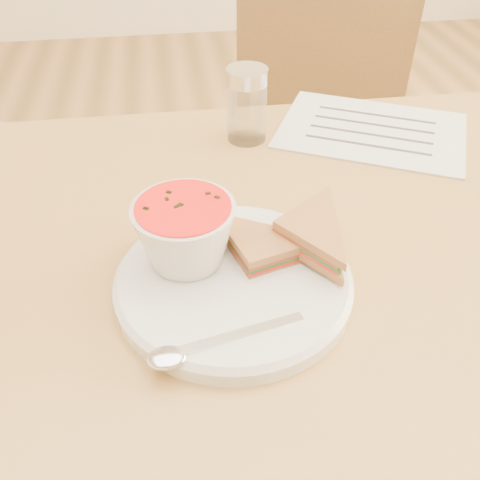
{
  "coord_description": "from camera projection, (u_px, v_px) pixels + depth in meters",
  "views": [
    {
      "loc": [
        -0.17,
        -0.49,
        1.16
      ],
      "look_at": [
        -0.11,
        -0.06,
        0.8
      ],
      "focal_mm": 40.0,
      "sensor_mm": 36.0,
      "label": 1
    }
  ],
  "objects": [
    {
      "name": "spoon",
      "position": [
        223.0,
        340.0,
        0.49
      ],
      "size": [
        0.19,
        0.08,
        0.01
      ],
      "primitive_type": null,
      "rotation": [
        0.0,
        0.0,
        0.24
      ],
      "color": "silver",
      "rests_on": "plate"
    },
    {
      "name": "plate",
      "position": [
        233.0,
        283.0,
        0.57
      ],
      "size": [
        0.3,
        0.3,
        0.02
      ],
      "primitive_type": null,
      "rotation": [
        0.0,
        0.0,
        -0.21
      ],
      "color": "silver",
      "rests_on": "dining_table"
    },
    {
      "name": "condiment_shaker",
      "position": [
        247.0,
        105.0,
        0.79
      ],
      "size": [
        0.06,
        0.06,
        0.11
      ],
      "primitive_type": null,
      "rotation": [
        0.0,
        0.0,
        -0.0
      ],
      "color": "silver",
      "rests_on": "dining_table"
    },
    {
      "name": "chair_far",
      "position": [
        310.0,
        180.0,
        1.27
      ],
      "size": [
        0.51,
        0.51,
        0.92
      ],
      "primitive_type": null,
      "rotation": [
        0.0,
        0.0,
        2.84
      ],
      "color": "brown",
      "rests_on": "floor"
    },
    {
      "name": "soup_bowl",
      "position": [
        185.0,
        236.0,
        0.56
      ],
      "size": [
        0.12,
        0.12,
        0.07
      ],
      "primitive_type": null,
      "rotation": [
        0.0,
        0.0,
        -0.16
      ],
      "color": "silver",
      "rests_on": "plate"
    },
    {
      "name": "paper_menu",
      "position": [
        372.0,
        130.0,
        0.85
      ],
      "size": [
        0.35,
        0.31,
        0.0
      ],
      "primitive_type": null,
      "rotation": [
        0.0,
        0.0,
        -0.47
      ],
      "color": "silver",
      "rests_on": "dining_table"
    },
    {
      "name": "sandwich_half_b",
      "position": [
        272.0,
        232.0,
        0.58
      ],
      "size": [
        0.14,
        0.14,
        0.03
      ],
      "primitive_type": null,
      "rotation": [
        0.0,
        0.0,
        -0.94
      ],
      "color": "#BE7143",
      "rests_on": "plate"
    },
    {
      "name": "sandwich_half_a",
      "position": [
        249.0,
        274.0,
        0.55
      ],
      "size": [
        0.12,
        0.12,
        0.03
      ],
      "primitive_type": null,
      "rotation": [
        0.0,
        0.0,
        0.28
      ],
      "color": "#BE7143",
      "rests_on": "plate"
    },
    {
      "name": "dining_table",
      "position": [
        301.0,
        406.0,
        0.89
      ],
      "size": [
        1.0,
        0.7,
        0.75
      ],
      "primitive_type": null,
      "color": "#9C6030",
      "rests_on": "floor"
    }
  ]
}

